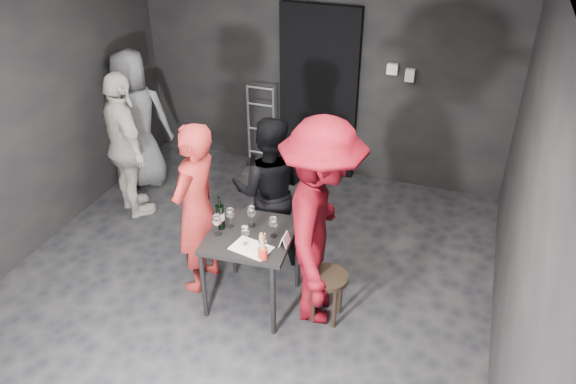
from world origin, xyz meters
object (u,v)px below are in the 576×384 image
(hand_truck, at_px, (261,156))
(bystander_grey, at_px, (134,113))
(server_red, at_px, (195,202))
(man_maroon, at_px, (322,201))
(stool, at_px, (328,284))
(tasting_table, at_px, (251,243))
(breadstick_cup, at_px, (263,246))
(bystander_cream, at_px, (125,140))
(woman_black, at_px, (269,190))
(wine_bottle, at_px, (220,216))

(hand_truck, xyz_separation_m, bystander_grey, (-1.26, -0.77, 0.72))
(server_red, bearing_deg, hand_truck, -167.69)
(hand_truck, height_order, man_maroon, man_maroon)
(stool, bearing_deg, server_red, 176.50)
(tasting_table, bearing_deg, hand_truck, 109.96)
(bystander_grey, relative_size, breadstick_cup, 7.44)
(hand_truck, bearing_deg, bystander_grey, -148.72)
(tasting_table, height_order, bystander_cream, bystander_cream)
(server_red, distance_m, bystander_cream, 1.53)
(man_maroon, xyz_separation_m, bystander_cream, (-2.43, 0.86, -0.25))
(server_red, distance_m, woman_black, 0.78)
(stool, height_order, server_red, server_red)
(bystander_cream, bearing_deg, woman_black, -150.50)
(bystander_cream, height_order, breadstick_cup, bystander_cream)
(stool, bearing_deg, tasting_table, -178.98)
(stool, relative_size, wine_bottle, 1.48)
(woman_black, xyz_separation_m, breadstick_cup, (0.32, -0.98, 0.10))
(tasting_table, height_order, wine_bottle, wine_bottle)
(woman_black, xyz_separation_m, wine_bottle, (-0.18, -0.71, 0.11))
(tasting_table, height_order, man_maroon, man_maroon)
(woman_black, relative_size, breadstick_cup, 6.09)
(stool, bearing_deg, man_maroon, 149.76)
(man_maroon, relative_size, wine_bottle, 7.33)
(bystander_cream, distance_m, wine_bottle, 1.82)
(stool, relative_size, woman_black, 0.31)
(man_maroon, bearing_deg, breadstick_cup, 120.46)
(tasting_table, xyz_separation_m, bystander_grey, (-2.10, 1.54, 0.28))
(wine_bottle, bearing_deg, tasting_table, 0.99)
(hand_truck, relative_size, bystander_cream, 0.62)
(bystander_cream, xyz_separation_m, wine_bottle, (1.55, -0.94, -0.04))
(tasting_table, distance_m, woman_black, 0.72)
(woman_black, bearing_deg, bystander_cream, -21.60)
(hand_truck, distance_m, man_maroon, 2.83)
(bystander_cream, height_order, bystander_grey, bystander_grey)
(tasting_table, distance_m, wine_bottle, 0.35)
(stool, relative_size, bystander_cream, 0.26)
(bystander_cream, bearing_deg, tasting_table, -170.01)
(bystander_cream, relative_size, wine_bottle, 5.74)
(breadstick_cup, bearing_deg, hand_truck, 112.30)
(stool, xyz_separation_m, man_maroon, (-0.10, 0.06, 0.79))
(hand_truck, distance_m, wine_bottle, 2.47)
(hand_truck, xyz_separation_m, bystander_cream, (-0.99, -1.38, 0.70))
(bystander_grey, bearing_deg, breadstick_cup, 118.89)
(stool, bearing_deg, bystander_grey, 151.30)
(woman_black, distance_m, bystander_cream, 1.75)
(woman_black, bearing_deg, bystander_grey, -36.81)
(stool, height_order, breadstick_cup, breadstick_cup)
(wine_bottle, bearing_deg, man_maroon, 4.76)
(server_red, bearing_deg, man_maroon, 94.03)
(stool, bearing_deg, woman_black, 138.83)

